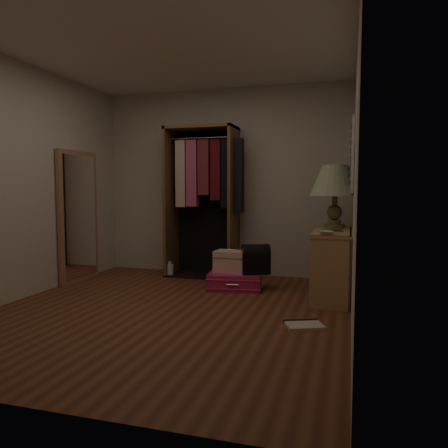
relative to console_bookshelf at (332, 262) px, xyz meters
The scene contains 13 objects.
ground 1.89m from the console_bookshelf, 145.86° to the right, with size 4.00×4.00×0.00m, color #5B2D1A.
room_walls 2.09m from the console_bookshelf, 145.66° to the right, with size 3.52×4.02×2.60m.
console_bookshelf is the anchor object (origin of this frame).
open_wardrobe 2.06m from the console_bookshelf, 157.19° to the left, with size 1.06×0.50×2.05m.
floor_mirror 3.27m from the console_bookshelf, behind, with size 0.06×0.80×1.70m.
pink_suitcase 1.18m from the console_bookshelf, behind, with size 0.71×0.56×0.20m.
train_case 1.21m from the console_bookshelf, behind, with size 0.40×0.29×0.28m.
black_bag 0.89m from the console_bookshelf, behind, with size 0.38×0.32×0.35m.
table_lamp 0.96m from the console_bookshelf, 89.10° to the left, with size 0.62×0.62×0.74m.
brass_tray 0.38m from the console_bookshelf, 86.95° to the right, with size 0.24×0.24×0.01m.
ceramic_bowl 0.61m from the console_bookshelf, 95.44° to the right, with size 0.15×0.15×0.04m, color #ABCDB0.
white_jug 2.30m from the console_bookshelf, 165.82° to the left, with size 0.12×0.12×0.20m.
floor_book 1.22m from the console_bookshelf, 99.44° to the right, with size 0.39×0.36×0.03m.
Camera 1 is at (1.72, -3.94, 1.23)m, focal length 35.00 mm.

